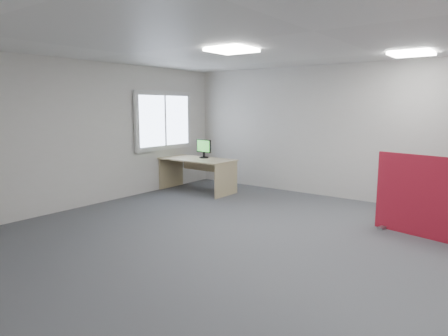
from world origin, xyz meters
The scene contains 10 objects.
floor centered at (0.00, 0.00, 0.00)m, with size 9.00×9.00×0.00m, color #52555A.
ceiling centered at (0.00, 0.00, 2.70)m, with size 9.00×7.00×0.02m, color white.
wall_back centered at (0.00, 3.50, 1.35)m, with size 9.00×0.02×2.70m, color silver.
wall_front centered at (0.00, -3.50, 1.35)m, with size 9.00×0.02×2.70m, color silver.
wall_left centered at (-4.50, 0.00, 1.35)m, with size 0.02×7.00×2.70m, color silver.
window centered at (-4.44, 2.00, 1.55)m, with size 0.06×1.70×1.30m.
ceiling_lights centered at (0.33, 0.67, 2.67)m, with size 4.10×4.10×0.04m.
red_divider centered at (1.04, 1.75, 0.58)m, with size 1.55×0.40×1.18m.
second_desk centered at (-3.68, 2.27, 0.55)m, with size 1.66×0.83×0.73m.
monitor_second centered at (-3.65, 2.41, 0.96)m, with size 0.45×0.21×0.41m.
Camera 1 is at (2.01, -4.35, 1.85)m, focal length 32.00 mm.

